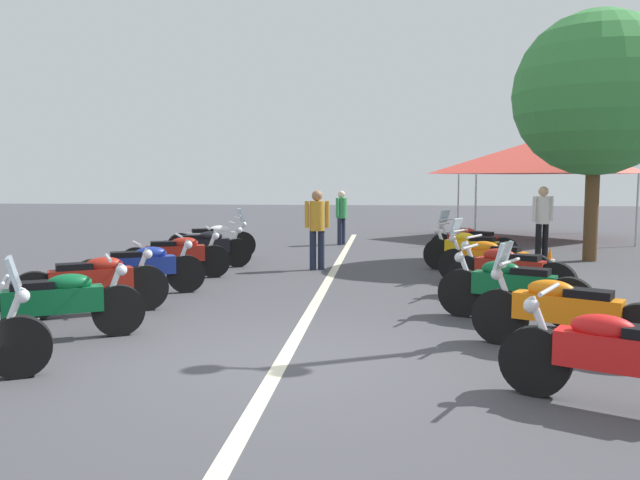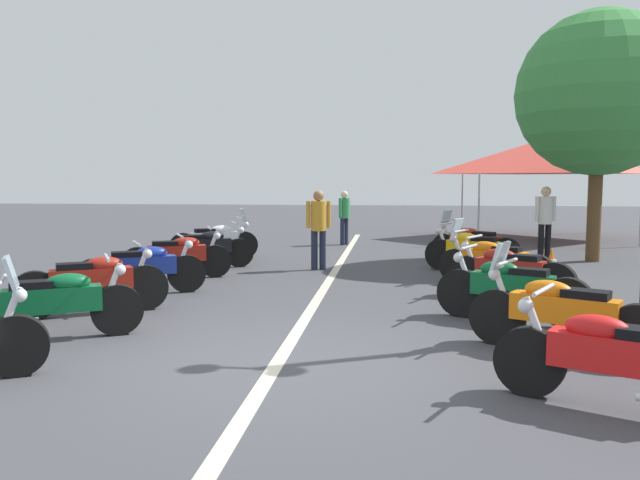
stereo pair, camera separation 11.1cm
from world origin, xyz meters
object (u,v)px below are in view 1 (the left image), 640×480
object	(u,v)px
motorcycle_left_row_2	(93,283)
motorcycle_right_row_3	(509,272)
motorcycle_left_row_6	(213,240)
motorcycle_right_row_2	(512,288)
motorcycle_right_row_0	(622,358)
bystander_2	(317,223)
motorcycle_right_row_5	(471,250)
motorcycle_right_row_1	(564,312)
event_tent	(539,157)
motorcycle_left_row_1	(56,304)
bystander_3	(341,213)
motorcycle_right_row_4	(492,260)
motorcycle_left_row_5	(203,248)
motorcycle_left_row_3	(141,268)
traffic_cone_0	(550,263)
motorcycle_right_row_6	(471,243)
motorcycle_left_row_4	(176,256)
roadside_tree_0	(596,94)
bystander_0	(543,217)

from	to	relation	value
motorcycle_left_row_2	motorcycle_right_row_3	size ratio (longest dim) A/B	1.01
motorcycle_left_row_6	motorcycle_right_row_2	size ratio (longest dim) A/B	1.01
motorcycle_right_row_0	bystander_2	distance (m)	8.69
motorcycle_right_row_5	motorcycle_right_row_1	bearing A→B (deg)	117.36
bystander_2	event_tent	xyz separation A→B (m)	(7.86, -6.33, 1.65)
motorcycle_left_row_1	motorcycle_right_row_5	size ratio (longest dim) A/B	0.98
bystander_3	motorcycle_right_row_4	bearing A→B (deg)	-35.79
motorcycle_right_row_0	motorcycle_left_row_5	bearing A→B (deg)	-25.84
motorcycle_left_row_3	motorcycle_right_row_1	bearing A→B (deg)	-53.26
motorcycle_left_row_1	traffic_cone_0	distance (m)	9.05
motorcycle_right_row_6	motorcycle_left_row_1	bearing A→B (deg)	86.97
bystander_2	event_tent	world-z (taller)	event_tent
motorcycle_left_row_4	motorcycle_right_row_3	world-z (taller)	motorcycle_right_row_3
bystander_2	motorcycle_right_row_2	bearing A→B (deg)	-161.93
motorcycle_right_row_5	motorcycle_left_row_3	bearing A→B (deg)	54.61
motorcycle_right_row_2	motorcycle_right_row_5	world-z (taller)	motorcycle_right_row_2
motorcycle_left_row_1	bystander_3	size ratio (longest dim) A/B	1.21
roadside_tree_0	motorcycle_right_row_6	bearing A→B (deg)	102.40
motorcycle_right_row_4	motorcycle_right_row_6	xyz separation A→B (m)	(3.15, -0.04, 0.00)
motorcycle_right_row_4	motorcycle_right_row_5	size ratio (longest dim) A/B	1.00
motorcycle_right_row_4	event_tent	world-z (taller)	event_tent
event_tent	motorcycle_right_row_5	bearing A→B (deg)	158.41
motorcycle_right_row_3	motorcycle_left_row_4	bearing A→B (deg)	14.25
motorcycle_left_row_2	motorcycle_right_row_3	distance (m)	6.34
motorcycle_right_row_3	motorcycle_right_row_6	world-z (taller)	motorcycle_right_row_6
motorcycle_left_row_5	motorcycle_right_row_6	size ratio (longest dim) A/B	1.07
motorcycle_left_row_5	motorcycle_right_row_0	bearing A→B (deg)	-77.89
motorcycle_left_row_5	bystander_2	bearing A→B (deg)	-22.92
traffic_cone_0	bystander_2	world-z (taller)	bystander_2
roadside_tree_0	event_tent	size ratio (longest dim) A/B	1.15
motorcycle_left_row_6	motorcycle_right_row_3	size ratio (longest dim) A/B	1.05
motorcycle_right_row_5	traffic_cone_0	xyz separation A→B (m)	(-0.66, -1.43, -0.17)
bystander_3	bystander_2	bearing A→B (deg)	-62.72
motorcycle_left_row_1	bystander_0	distance (m)	11.39
motorcycle_right_row_6	bystander_3	size ratio (longest dim) A/B	1.19
motorcycle_left_row_6	event_tent	size ratio (longest dim) A/B	0.39
bystander_3	event_tent	bearing A→B (deg)	52.22
motorcycle_left_row_3	bystander_0	distance (m)	9.49
motorcycle_right_row_1	motorcycle_right_row_2	distance (m)	1.56
motorcycle_right_row_5	motorcycle_right_row_6	bearing A→B (deg)	-72.63
motorcycle_right_row_5	bystander_3	distance (m)	6.07
motorcycle_left_row_1	motorcycle_right_row_1	xyz separation A→B (m)	(0.08, -5.90, 0.02)
motorcycle_left_row_1	event_tent	bearing A→B (deg)	29.20
traffic_cone_0	motorcycle_right_row_5	bearing A→B (deg)	65.18
motorcycle_right_row_2	event_tent	size ratio (longest dim) A/B	0.39
motorcycle_left_row_1	motorcycle_right_row_4	size ratio (longest dim) A/B	0.99
motorcycle_right_row_2	roadside_tree_0	world-z (taller)	roadside_tree_0
motorcycle_left_row_6	bystander_2	xyz separation A→B (m)	(-1.45, -2.67, 0.52)
motorcycle_right_row_1	bystander_2	world-z (taller)	bystander_2
motorcycle_left_row_4	motorcycle_right_row_6	bearing A→B (deg)	4.96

